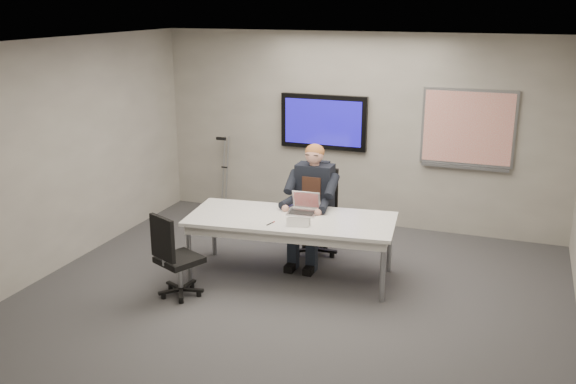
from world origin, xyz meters
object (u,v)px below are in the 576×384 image
(office_chair_far, at_px, (316,228))
(seated_person, at_px, (310,216))
(conference_table, at_px, (291,224))
(office_chair_near, at_px, (177,271))
(laptop, at_px, (304,208))

(office_chair_far, relative_size, seated_person, 0.75)
(seated_person, bearing_deg, conference_table, -96.63)
(office_chair_far, relative_size, office_chair_near, 1.15)
(seated_person, relative_size, laptop, 4.18)
(seated_person, bearing_deg, office_chair_far, 90.02)
(seated_person, distance_m, laptop, 0.35)
(office_chair_near, bearing_deg, seated_person, -101.07)
(office_chair_far, xyz_separation_m, seated_person, (-0.00, -0.28, 0.25))
(office_chair_far, bearing_deg, conference_table, -94.22)
(conference_table, xyz_separation_m, seated_person, (0.06, 0.51, -0.06))
(office_chair_far, distance_m, office_chair_near, 2.06)
(office_chair_near, height_order, laptop, laptop)
(office_chair_far, xyz_separation_m, laptop, (0.02, -0.56, 0.46))
(office_chair_far, bearing_deg, laptop, -87.68)
(conference_table, distance_m, office_chair_near, 1.44)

